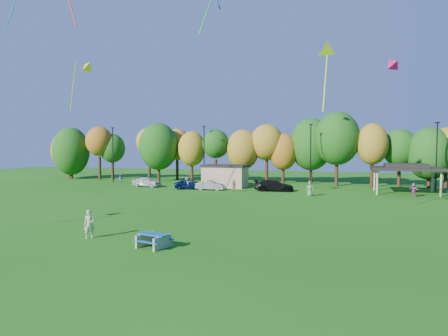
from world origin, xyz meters
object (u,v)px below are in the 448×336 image
(car_b, at_px, (210,185))
(car_d, at_px, (274,185))
(car_c, at_px, (191,184))
(kite_flyer, at_px, (89,224))
(car_a, at_px, (147,182))
(picnic_table, at_px, (154,239))

(car_b, xyz_separation_m, car_d, (8.51, 1.28, 0.10))
(car_b, xyz_separation_m, car_c, (-3.00, 0.56, -0.00))
(kite_flyer, bearing_deg, car_c, 59.42)
(kite_flyer, bearing_deg, car_d, 37.94)
(car_a, height_order, car_c, car_a)
(picnic_table, height_order, car_d, car_d)
(car_a, xyz_separation_m, car_d, (18.88, -0.12, 0.00))
(car_c, bearing_deg, kite_flyer, 173.45)
(car_b, height_order, car_d, car_d)
(kite_flyer, xyz_separation_m, car_c, (-4.96, 29.90, -0.27))
(car_b, distance_m, car_d, 8.60)
(picnic_table, xyz_separation_m, kite_flyer, (-5.02, 0.90, 0.44))
(kite_flyer, bearing_deg, car_a, 71.86)
(car_d, bearing_deg, car_c, 88.29)
(car_b, bearing_deg, picnic_table, -171.09)
(car_a, xyz_separation_m, car_b, (10.38, -1.40, -0.10))
(car_c, height_order, car_d, car_d)
(car_a, distance_m, car_d, 18.88)
(car_a, bearing_deg, car_c, -90.61)
(car_a, height_order, car_d, car_d)
(car_a, xyz_separation_m, car_c, (7.37, -0.84, -0.10))
(picnic_table, bearing_deg, car_b, 117.74)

